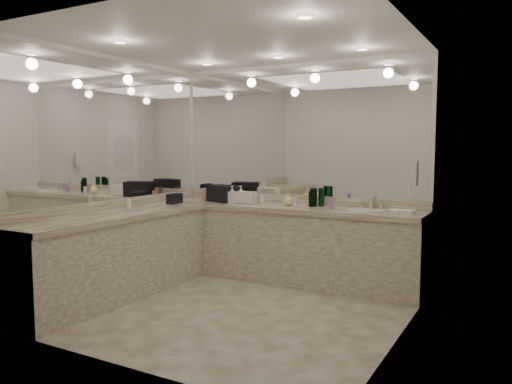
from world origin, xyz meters
The scene contains 36 objects.
floor centered at (0.00, 0.00, 0.00)m, with size 3.20×3.20×0.00m, color beige.
ceiling centered at (0.00, 0.00, 2.60)m, with size 3.20×3.20×0.00m, color white.
wall_back centered at (0.00, 1.50, 1.30)m, with size 3.20×0.02×2.60m, color silver.
wall_left centered at (-1.60, 0.00, 1.30)m, with size 0.02×3.00×2.60m, color silver.
wall_right centered at (1.60, 0.00, 1.30)m, with size 0.02×3.00×2.60m, color silver.
vanity_back_base centered at (0.00, 1.20, 0.42)m, with size 3.20×0.60×0.84m, color beige.
vanity_back_top centered at (0.00, 1.19, 0.87)m, with size 3.20×0.64×0.06m, color beige.
vanity_left_base centered at (-1.30, -0.30, 0.42)m, with size 0.60×2.40×0.84m, color beige.
vanity_left_top centered at (-1.29, -0.30, 0.87)m, with size 0.64×2.42×0.06m, color beige.
backsplash_back centered at (0.00, 1.48, 0.95)m, with size 3.20×0.04×0.10m, color beige.
backsplash_left centered at (-1.58, 0.00, 0.95)m, with size 0.04×3.00×0.10m, color beige.
mirror_back centered at (0.00, 1.49, 1.77)m, with size 3.12×0.01×1.55m, color white.
mirror_left centered at (-1.59, 0.00, 1.77)m, with size 0.01×2.92×1.55m, color white.
sink centered at (0.95, 1.20, 0.90)m, with size 0.44×0.44×0.03m, color white.
faucet centered at (0.95, 1.41, 0.97)m, with size 0.24×0.16×0.14m, color silver.
wall_phone centered at (1.56, 0.70, 1.35)m, with size 0.06×0.10×0.24m, color white.
door centered at (1.59, -0.50, 1.05)m, with size 0.02×0.82×2.10m, color white.
black_toiletry_bag centered at (-0.89, 1.18, 1.01)m, with size 0.37×0.24×0.21m, color black.
black_bag_spill centered at (-1.30, 0.73, 0.96)m, with size 0.10×0.22×0.12m, color black.
cream_cosmetic_case centered at (-0.54, 1.16, 0.97)m, with size 0.24×0.15×0.14m, color beige.
hand_towel centered at (1.35, 1.14, 0.92)m, with size 0.25×0.17×0.04m, color white.
lotion_left centered at (-1.30, -0.06, 0.96)m, with size 0.05×0.05×0.12m, color white.
soap_bottle_a centered at (-0.66, 1.24, 1.00)m, with size 0.08×0.08×0.21m, color silver.
soap_bottle_b centered at (-0.71, 1.12, 1.01)m, with size 0.10×0.10×0.21m, color silver.
soap_bottle_c centered at (0.02, 1.21, 0.98)m, with size 0.12×0.12×0.15m, color #FFEB8F.
green_bottle_0 centered at (0.29, 1.25, 0.99)m, with size 0.06×0.06×0.18m, color #08431B.
green_bottle_1 centered at (0.37, 1.35, 1.01)m, with size 0.07×0.07×0.22m, color #08431B.
green_bottle_2 centered at (0.30, 1.28, 1.01)m, with size 0.07×0.07×0.21m, color #08431B.
green_bottle_3 centered at (0.31, 1.29, 1.01)m, with size 0.07×0.07×0.21m, color #08431B.
amenity_bottle_0 centered at (-1.18, 1.18, 0.94)m, with size 0.05×0.05×0.07m, color #E57F66.
amenity_bottle_1 centered at (-1.16, 1.19, 0.95)m, with size 0.05×0.05×0.09m, color #E57F66.
amenity_bottle_2 centered at (-0.69, 1.26, 0.94)m, with size 0.05×0.05×0.08m, color #E0B28C.
amenity_bottle_3 centered at (0.13, 1.15, 0.95)m, with size 0.05×0.05×0.10m, color silver.
amenity_bottle_4 centered at (0.56, 1.18, 0.96)m, with size 0.05×0.05×0.12m, color #9966B2.
amenity_bottle_5 centered at (-0.39, 1.30, 0.95)m, with size 0.06×0.06×0.10m, color white.
amenity_bottle_6 centered at (-1.17, 1.32, 0.96)m, with size 0.05×0.05×0.13m, color #3F3F4C.
Camera 1 is at (2.52, -4.09, 1.60)m, focal length 35.00 mm.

